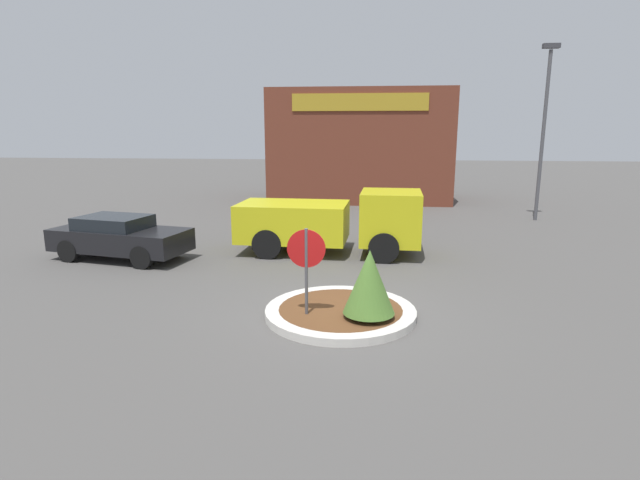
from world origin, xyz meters
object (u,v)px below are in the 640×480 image
Objects in this scene: utility_truck at (332,221)px; parked_sedan_black at (119,237)px; light_pole at (544,122)px; stop_sign at (306,258)px.

utility_truck reaches higher than parked_sedan_black.
light_pole reaches higher than utility_truck.
stop_sign is 0.27× the size of light_pole.
parked_sedan_black is 0.60× the size of light_pole.
stop_sign is 0.45× the size of parked_sedan_black.
stop_sign is 16.50m from light_pole.
parked_sedan_black is (-6.74, -1.49, -0.38)m from utility_truck.
stop_sign is at bearing -88.08° from utility_truck.
utility_truck is 1.32× the size of parked_sedan_black.
parked_sedan_black is at bearing -150.46° from light_pole.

